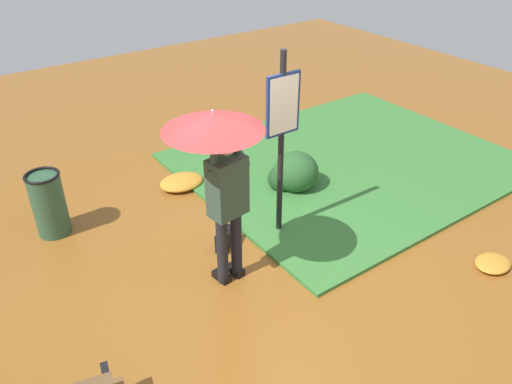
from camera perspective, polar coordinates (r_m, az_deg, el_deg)
The scene contains 9 objects.
ground_plane at distance 5.73m, azimuth -0.32°, elevation -9.68°, with size 18.00×18.00×0.00m, color brown.
grass_verge at distance 8.08m, azimuth 10.31°, elevation 3.34°, with size 4.80×4.00×0.05m.
person_with_umbrella at distance 4.82m, azimuth -4.10°, elevation 4.02°, with size 0.96×0.96×2.04m.
info_sign_post at distance 5.70m, azimuth 2.94°, elevation 7.40°, with size 0.44×0.07×2.30m.
handbag at distance 6.11m, azimuth -3.57°, elevation -5.20°, with size 0.32×0.30×0.37m.
trash_bin at distance 6.68m, azimuth -22.25°, elevation -1.22°, with size 0.42×0.42×0.83m.
shrub_cluster at distance 7.17m, azimuth 4.20°, elevation 2.14°, with size 0.70×0.63×0.57m.
leaf_pile_near_person at distance 6.45m, azimuth 25.04°, elevation -7.26°, with size 0.44×0.36×0.10m.
leaf_pile_by_bench at distance 7.40m, azimuth -8.35°, elevation 1.13°, with size 0.64×0.51×0.14m.
Camera 1 is at (2.48, 3.53, 3.77)m, focal length 35.64 mm.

